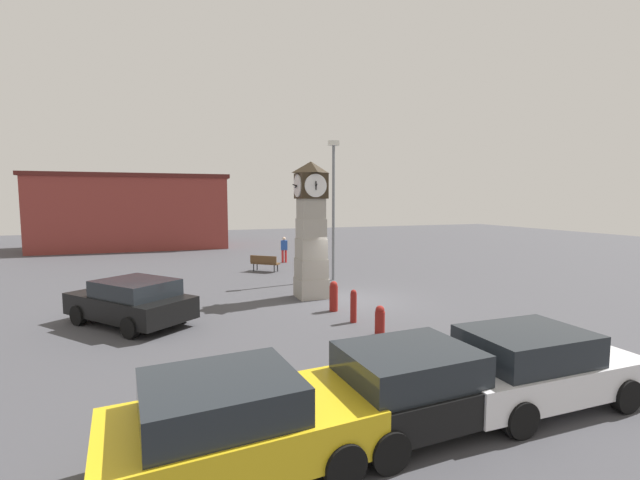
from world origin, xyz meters
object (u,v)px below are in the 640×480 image
object	(u,v)px
car_by_building	(534,366)
car_silver_hatch	(132,301)
bench	(265,262)
pedestrian_near_bench	(284,248)
street_lamp_far_side	(333,201)
car_near_tower	(417,385)
bollard_far_row	(334,296)
car_navy_sedan	(236,423)
bollard_near_tower	(380,320)
bollard_mid_row	(353,306)
clock_tower	(311,231)

from	to	relation	value
car_by_building	car_silver_hatch	size ratio (longest dim) A/B	0.92
bench	pedestrian_near_bench	xyz separation A→B (m)	(1.92, 2.93, 0.40)
car_silver_hatch	street_lamp_far_side	distance (m)	10.52
car_silver_hatch	bench	bearing A→B (deg)	53.31
car_near_tower	bench	world-z (taller)	car_near_tower
bollard_far_row	car_navy_sedan	world-z (taller)	car_navy_sedan
car_by_building	bollard_near_tower	bearing A→B (deg)	99.51
bollard_mid_row	pedestrian_near_bench	bearing A→B (deg)	84.07
car_by_building	street_lamp_far_side	size ratio (longest dim) A/B	0.60
bollard_near_tower	car_by_building	xyz separation A→B (m)	(0.80, -4.80, 0.31)
bollard_near_tower	bollard_far_row	world-z (taller)	bollard_far_row
car_navy_sedan	car_near_tower	bearing A→B (deg)	4.05
clock_tower	bollard_mid_row	distance (m)	4.41
car_by_building	bollard_far_row	bearing A→B (deg)	97.74
car_silver_hatch	bench	world-z (taller)	car_silver_hatch
bollard_far_row	bollard_near_tower	bearing A→B (deg)	-85.13
street_lamp_far_side	car_silver_hatch	bearing A→B (deg)	-151.80
bench	street_lamp_far_side	bearing A→B (deg)	-53.88
bollard_far_row	car_by_building	distance (m)	7.87
bench	pedestrian_near_bench	world-z (taller)	pedestrian_near_bench
clock_tower	bench	bearing A→B (deg)	93.27
bollard_near_tower	car_navy_sedan	distance (m)	7.05
bollard_near_tower	bench	distance (m)	12.08
car_silver_hatch	car_near_tower	bearing A→B (deg)	-58.73
car_navy_sedan	car_near_tower	world-z (taller)	car_navy_sedan
pedestrian_near_bench	car_by_building	bearing A→B (deg)	-91.21
car_navy_sedan	bench	world-z (taller)	car_navy_sedan
car_by_building	pedestrian_near_bench	bearing A→B (deg)	88.79
car_near_tower	car_silver_hatch	xyz separation A→B (m)	(-5.13, 8.44, 0.02)
clock_tower	bollard_near_tower	xyz separation A→B (m)	(0.31, -5.30, -2.27)
bollard_far_row	street_lamp_far_side	world-z (taller)	street_lamp_far_side
car_navy_sedan	car_by_building	xyz separation A→B (m)	(5.80, 0.17, -0.00)
clock_tower	bollard_near_tower	size ratio (longest dim) A/B	6.22
clock_tower	car_navy_sedan	distance (m)	11.45
bench	car_by_building	bearing A→B (deg)	-84.91
car_navy_sedan	street_lamp_far_side	distance (m)	15.42
clock_tower	car_navy_sedan	xyz separation A→B (m)	(-4.68, -10.26, -1.95)
bollard_mid_row	bollard_far_row	world-z (taller)	same
bollard_near_tower	bollard_far_row	xyz separation A→B (m)	(-0.26, 2.99, 0.10)
clock_tower	street_lamp_far_side	world-z (taller)	street_lamp_far_side
bollard_far_row	bench	xyz separation A→B (m)	(-0.44, 9.06, -0.02)
car_navy_sedan	pedestrian_near_bench	distance (m)	20.89
street_lamp_far_side	car_by_building	bearing A→B (deg)	-94.86
bollard_mid_row	bollard_far_row	size ratio (longest dim) A/B	1.00
bollard_mid_row	street_lamp_far_side	world-z (taller)	street_lamp_far_side
clock_tower	car_silver_hatch	distance (m)	7.07
car_navy_sedan	pedestrian_near_bench	world-z (taller)	pedestrian_near_bench
bollard_near_tower	bench	size ratio (longest dim) A/B	0.57
bollard_far_row	bench	size ratio (longest dim) A/B	0.69
bollard_mid_row	car_by_building	size ratio (longest dim) A/B	0.26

